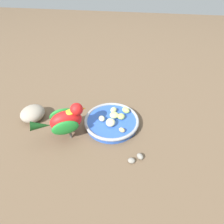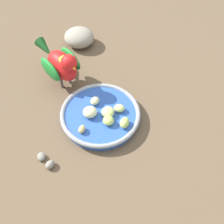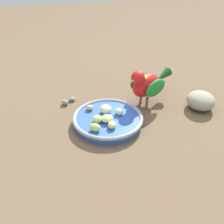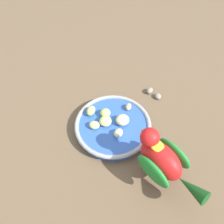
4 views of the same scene
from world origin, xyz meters
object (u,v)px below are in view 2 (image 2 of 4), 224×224
apple_piece_0 (108,112)px  apple_piece_5 (82,129)px  apple_piece_6 (108,121)px  pebble_0 (41,157)px  apple_piece_3 (119,108)px  parrot (61,64)px  rock_large (79,37)px  feeding_bowl (101,117)px  apple_piece_4 (91,112)px  apple_piece_1 (125,123)px  apple_piece_2 (95,101)px  pebble_1 (50,165)px

apple_piece_0 → apple_piece_5: (-0.08, -0.04, -0.00)m
apple_piece_6 → pebble_0: size_ratio=1.22×
apple_piece_3 → parrot: size_ratio=0.16×
apple_piece_5 → rock_large: size_ratio=0.24×
feeding_bowl → apple_piece_5: apple_piece_5 is taller
apple_piece_3 → apple_piece_4: bearing=179.4°
feeding_bowl → rock_large: rock_large is taller
rock_large → apple_piece_3: bearing=-78.5°
apple_piece_1 → apple_piece_3: bearing=93.3°
apple_piece_5 → rock_large: bearing=83.6°
apple_piece_6 → rock_large: size_ratio=0.30×
apple_piece_2 → pebble_1: size_ratio=1.08×
apple_piece_0 → rock_large: size_ratio=0.36×
pebble_1 → apple_piece_6: bearing=27.4°
apple_piece_0 → apple_piece_5: bearing=-152.3°
feeding_bowl → pebble_1: size_ratio=8.54×
pebble_1 → rock_large: bearing=73.4°
apple_piece_1 → parrot: 0.27m
apple_piece_5 → apple_piece_6: 0.08m
apple_piece_6 → parrot: parrot is taller
apple_piece_6 → feeding_bowl: bearing=116.8°
rock_large → pebble_0: size_ratio=4.13×
apple_piece_0 → apple_piece_4: size_ratio=0.94×
apple_piece_0 → pebble_1: bearing=-146.1°
apple_piece_6 → pebble_1: (-0.17, -0.09, -0.03)m
feeding_bowl → apple_piece_0: size_ratio=6.08×
rock_large → pebble_1: 0.49m
apple_piece_3 → rock_large: size_ratio=0.30×
apple_piece_0 → apple_piece_4: bearing=169.7°
apple_piece_4 → parrot: 0.18m
apple_piece_2 → apple_piece_4: apple_piece_4 is taller
apple_piece_6 → pebble_0: apple_piece_6 is taller
apple_piece_0 → pebble_0: (-0.20, -0.09, -0.03)m
pebble_1 → parrot: bearing=77.1°
rock_large → apple_piece_4: bearing=-91.9°
rock_large → apple_piece_1: bearing=-79.5°
apple_piece_0 → feeding_bowl: bearing=172.7°
parrot → rock_large: (0.07, 0.18, -0.05)m
feeding_bowl → pebble_0: bearing=-152.3°
pebble_0 → apple_piece_3: bearing=22.8°
apple_piece_0 → apple_piece_1: 0.06m
apple_piece_1 → parrot: bearing=124.1°
apple_piece_4 → pebble_1: bearing=-135.3°
parrot → pebble_0: parrot is taller
apple_piece_2 → apple_piece_6: size_ratio=0.94×
apple_piece_4 → rock_large: 0.34m
apple_piece_2 → apple_piece_0: bearing=-58.7°
apple_piece_0 → apple_piece_5: apple_piece_0 is taller
apple_piece_5 → pebble_0: bearing=-157.8°
apple_piece_3 → apple_piece_6: (-0.04, -0.04, 0.00)m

